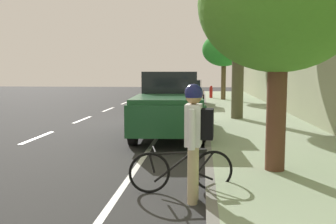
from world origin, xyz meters
name	(u,v)px	position (x,y,z in m)	size (l,w,h in m)	color
ground	(153,123)	(0.00, 0.00, 0.00)	(68.18, 68.18, 0.00)	#2E2E2E
sidewalk	(256,123)	(3.85, 0.00, 0.07)	(3.53, 42.61, 0.14)	#98AA89
curb_edge	(206,122)	(2.00, 0.00, 0.07)	(0.16, 42.61, 0.14)	gray
lane_stripe_centre	(64,127)	(-3.01, -1.31, 0.00)	(0.14, 40.00, 0.01)	white
lane_stripe_bike_edge	(167,123)	(0.53, 0.00, 0.00)	(0.12, 42.61, 0.01)	white
building_facade	(315,54)	(5.86, 0.00, 2.58)	(0.50, 42.61, 5.17)	gray
parked_pickup_green_second	(169,106)	(0.83, -2.46, 0.90)	(2.25, 5.40, 1.95)	#1E512D
parked_sedan_black_mid	(187,94)	(0.99, 6.28, 0.75)	(1.94, 4.45, 1.52)	black
bicycle_at_curb	(182,170)	(1.54, -8.06, 0.36)	(1.68, 0.53, 0.73)	black
cyclist_with_backpack	(195,130)	(1.76, -8.52, 1.09)	(0.44, 0.62, 1.77)	#C6B284
street_tree_mid_block	(280,5)	(3.20, -7.05, 3.12)	(2.90, 2.90, 4.22)	brown
street_tree_far_end	(239,28)	(3.20, 0.73, 3.62)	(2.68, 2.68, 4.58)	brown
street_tree_corner	(224,50)	(3.20, 10.82, 3.35)	(2.82, 2.82, 4.31)	brown
fire_hydrant	(211,92)	(2.43, 12.33, 0.56)	(0.22, 0.22, 0.84)	red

